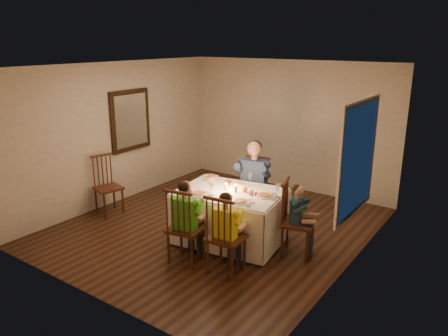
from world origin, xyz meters
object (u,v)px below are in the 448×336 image
Objects in this scene: chair_near_left at (187,261)px; serving_bowl at (210,178)px; child_yellow at (226,271)px; chair_adult at (253,221)px; dining_table at (230,206)px; chair_near_right at (226,271)px; child_green at (187,261)px; chair_extra at (110,213)px; adult at (253,221)px; chair_end at (296,254)px; child_teal at (296,254)px.

serving_bowl is at bearing -79.56° from chair_near_left.
chair_adult is at bearing -75.42° from child_yellow.
dining_table reaches higher than chair_near_right.
chair_extra is at bearing -24.62° from child_green.
serving_bowl is (-1.05, 1.06, 0.84)m from child_yellow.
adult is (0.04, 1.71, 0.00)m from chair_near_left.
chair_near_left is at bearing -69.16° from serving_bowl.
child_green is at bearing 180.00° from chair_near_left.
serving_bowl is (-0.44, 1.15, 0.84)m from chair_near_left.
serving_bowl is (-0.44, 1.15, 0.84)m from child_green.
chair_end is (1.03, 0.19, -0.58)m from dining_table.
child_yellow is at bearing 177.42° from chair_near_left.
dining_table is at bearing -95.01° from chair_adult.
chair_extra is (-2.25, 0.57, 0.00)m from chair_near_left.
child_green reaches higher than chair_near_right.
dining_table is 1.09m from chair_near_right.
chair_near_right is (0.61, 0.08, 0.00)m from chair_near_left.
chair_end is 1.30m from adult.
chair_adult and chair_near_left have the same top height.
child_green is at bearing -69.16° from serving_bowl.
dining_table is 1.61× the size of child_teal.
dining_table is 1.54× the size of chair_near_left.
chair_near_left is 0.62m from child_yellow.
chair_extra is (-3.41, -0.49, 0.00)m from chair_end.
child_teal is at bearing -124.42° from chair_near_right.
child_green is 0.62m from child_yellow.
adult reaches higher than child_yellow.
adult is at bearing -75.42° from child_yellow.
chair_end is 4.73× the size of serving_bowl.
chair_adult is 1.72m from child_yellow.
dining_table is at bearing -63.71° from child_yellow.
serving_bowl reaches higher than chair_extra.
dining_table is 1.21× the size of adult.
chair_near_right is 1.12m from child_teal.
adult is 1.24× the size of child_yellow.
chair_extra is 2.08m from serving_bowl.
serving_bowl is (-1.05, 1.06, 0.84)m from chair_near_right.
child_yellow is (2.86, -0.49, 0.00)m from chair_extra.
child_yellow is (0.48, -0.79, -0.58)m from dining_table.
child_teal is at bearing -0.00° from chair_end.
dining_table reaches higher than child_yellow.
chair_near_right is 0.62m from child_green.
chair_end is at bearing -68.13° from chair_extra.
child_green is (-0.04, -1.71, 0.00)m from chair_adult.
dining_table is 1.54× the size of chair_adult.
chair_end is 1.57m from child_green.
child_yellow is at bearing -82.18° from adult.
chair_end is (1.16, 1.06, 0.00)m from chair_near_left.
child_green reaches higher than chair_extra.
chair_near_left is at bearing -90.51° from chair_extra.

